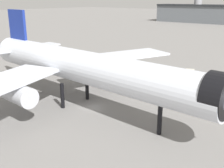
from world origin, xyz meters
TOP-DOWN VIEW (x-y plane):
  - ground at (0.00, 0.00)m, footprint 900.00×900.00m
  - airliner_near_gate at (-2.00, -0.37)m, footprint 63.13×57.67m
  - baggage_cart_trailing at (4.11, 35.38)m, footprint 2.78×2.52m

SIDE VIEW (x-z plane):
  - ground at x=0.00m, z-range 0.00..0.00m
  - baggage_cart_trailing at x=4.11m, z-range 0.07..1.89m
  - airliner_near_gate at x=-2.00m, z-range -1.09..17.34m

